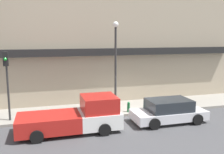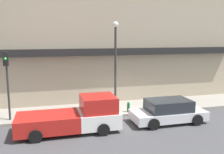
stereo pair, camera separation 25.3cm
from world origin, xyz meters
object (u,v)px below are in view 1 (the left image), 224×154
object	(u,v)px
fire_hydrant	(129,107)
street_lamp	(116,57)
pickup_truck	(77,117)
parked_car	(169,111)
traffic_light	(7,74)

from	to	relation	value
fire_hydrant	street_lamp	distance (m)	3.37
pickup_truck	parked_car	xyz separation A→B (m)	(5.44, 0.00, -0.13)
pickup_truck	fire_hydrant	xyz separation A→B (m)	(3.65, 2.02, -0.31)
parked_car	fire_hydrant	size ratio (longest dim) A/B	6.47
traffic_light	street_lamp	bearing A→B (deg)	0.51
parked_car	traffic_light	world-z (taller)	traffic_light
parked_car	street_lamp	bearing A→B (deg)	138.94
street_lamp	parked_car	bearing A→B (deg)	-42.51
fire_hydrant	traffic_light	xyz separation A→B (m)	(-7.24, 0.28, 2.41)
parked_car	traffic_light	distance (m)	9.59
fire_hydrant	traffic_light	world-z (taller)	traffic_light
pickup_truck	street_lamp	size ratio (longest dim) A/B	0.93
street_lamp	traffic_light	world-z (taller)	street_lamp
pickup_truck	fire_hydrant	distance (m)	4.18
pickup_truck	parked_car	distance (m)	5.44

